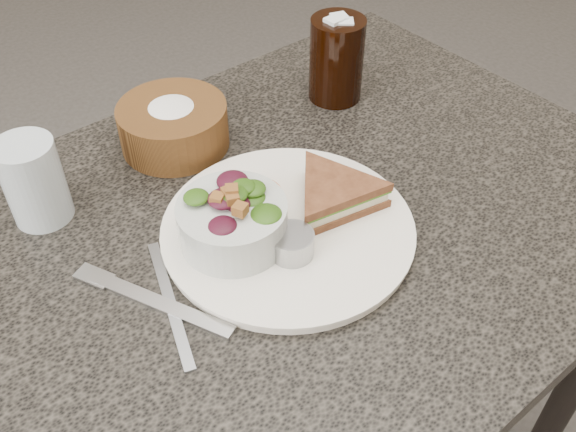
% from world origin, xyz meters
% --- Properties ---
extents(dining_table, '(1.00, 0.70, 0.75)m').
position_xyz_m(dining_table, '(0.00, 0.00, 0.38)').
color(dining_table, black).
rests_on(dining_table, floor).
extents(dinner_plate, '(0.31, 0.31, 0.01)m').
position_xyz_m(dinner_plate, '(-0.01, -0.02, 0.76)').
color(dinner_plate, white).
rests_on(dinner_plate, dining_table).
extents(sandwich, '(0.17, 0.17, 0.04)m').
position_xyz_m(sandwich, '(0.06, -0.03, 0.78)').
color(sandwich, brown).
rests_on(sandwich, dinner_plate).
extents(salad_bowl, '(0.17, 0.17, 0.08)m').
position_xyz_m(salad_bowl, '(-0.07, 0.00, 0.80)').
color(salad_bowl, '#B6BEBA').
rests_on(salad_bowl, dinner_plate).
extents(dressing_ramekin, '(0.07, 0.07, 0.03)m').
position_xyz_m(dressing_ramekin, '(-0.03, -0.06, 0.78)').
color(dressing_ramekin, '#939597').
rests_on(dressing_ramekin, dinner_plate).
extents(orange_wedge, '(0.09, 0.09, 0.03)m').
position_xyz_m(orange_wedge, '(0.00, 0.05, 0.78)').
color(orange_wedge, '#E8500D').
rests_on(orange_wedge, dinner_plate).
extents(fork, '(0.09, 0.17, 0.00)m').
position_xyz_m(fork, '(-0.19, -0.02, 0.75)').
color(fork, '#B2B3B4').
rests_on(fork, dining_table).
extents(knife, '(0.07, 0.18, 0.00)m').
position_xyz_m(knife, '(-0.18, -0.02, 0.75)').
color(knife, '#A2A7AF').
rests_on(knife, dining_table).
extents(bread_basket, '(0.18, 0.18, 0.09)m').
position_xyz_m(bread_basket, '(-0.02, 0.23, 0.79)').
color(bread_basket, brown).
rests_on(bread_basket, dining_table).
extents(cola_glass, '(0.10, 0.10, 0.14)m').
position_xyz_m(cola_glass, '(0.25, 0.18, 0.82)').
color(cola_glass, black).
rests_on(cola_glass, dining_table).
extents(water_glass, '(0.09, 0.09, 0.11)m').
position_xyz_m(water_glass, '(-0.23, 0.20, 0.81)').
color(water_glass, '#AEBCC4').
rests_on(water_glass, dining_table).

